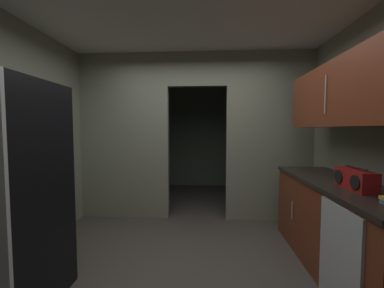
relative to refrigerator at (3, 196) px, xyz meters
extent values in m
plane|color=#47423D|center=(1.41, 0.46, -0.92)|extent=(20.00, 20.00, 0.00)
cube|color=silver|center=(1.41, 0.94, 1.77)|extent=(4.10, 7.22, 0.06)
cube|color=gray|center=(0.28, 2.07, 0.41)|extent=(1.43, 0.12, 2.66)
cube|color=gray|center=(2.60, 2.07, 0.41)|extent=(1.34, 0.12, 2.66)
cube|color=gray|center=(1.46, 2.07, 1.48)|extent=(0.93, 0.12, 0.53)
cube|color=slate|center=(1.41, 4.38, 0.41)|extent=(3.70, 0.10, 2.66)
cube|color=slate|center=(-0.39, 3.22, 0.41)|extent=(0.10, 2.31, 2.66)
cube|color=slate|center=(3.21, 3.22, 0.41)|extent=(0.10, 2.31, 2.66)
cube|color=black|center=(0.00, 0.02, 0.00)|extent=(0.74, 0.75, 1.83)
cube|color=maroon|center=(2.95, 0.65, -0.47)|extent=(0.60, 2.03, 0.88)
cube|color=black|center=(2.95, 0.65, -0.01)|extent=(0.64, 2.03, 0.04)
cylinder|color=#B7BABC|center=(2.64, 0.20, -0.43)|extent=(0.01, 0.01, 0.22)
cylinder|color=#B7BABC|center=(2.64, 1.09, -0.43)|extent=(0.01, 0.01, 0.22)
cube|color=#B7BABC|center=(2.64, 0.08, -0.48)|extent=(0.02, 0.56, 0.86)
cube|color=maroon|center=(2.95, 0.65, 0.87)|extent=(0.34, 1.82, 0.63)
cylinder|color=#B7BABC|center=(2.76, 0.65, 0.87)|extent=(0.01, 0.01, 0.38)
cube|color=maroon|center=(2.92, 0.38, 0.10)|extent=(0.15, 0.42, 0.17)
cylinder|color=#262626|center=(2.92, 0.38, 0.20)|extent=(0.02, 0.29, 0.02)
cylinder|color=black|center=(2.84, 0.25, 0.10)|extent=(0.01, 0.12, 0.12)
cylinder|color=black|center=(2.84, 0.50, 0.10)|extent=(0.01, 0.12, 0.12)
camera|label=1|loc=(1.62, -1.78, 0.53)|focal=22.45mm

